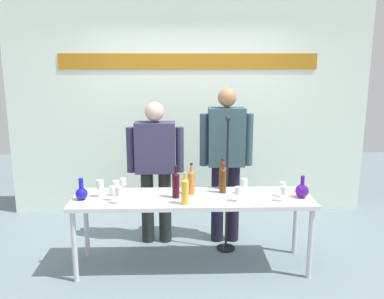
% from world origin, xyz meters
% --- Properties ---
extents(ground_plane, '(10.00, 10.00, 0.00)m').
position_xyz_m(ground_plane, '(0.00, 0.00, 0.00)').
color(ground_plane, slate).
extents(back_wall, '(4.71, 0.11, 3.00)m').
position_xyz_m(back_wall, '(0.00, 1.59, 1.50)').
color(back_wall, white).
rests_on(back_wall, ground).
extents(display_table, '(2.34, 0.61, 0.74)m').
position_xyz_m(display_table, '(0.00, 0.00, 0.68)').
color(display_table, silver).
rests_on(display_table, ground).
extents(decanter_blue_left, '(0.12, 0.12, 0.21)m').
position_xyz_m(decanter_blue_left, '(-1.06, -0.05, 0.81)').
color(decanter_blue_left, '#1718BD').
rests_on(decanter_blue_left, display_table).
extents(decanter_blue_right, '(0.13, 0.13, 0.22)m').
position_xyz_m(decanter_blue_right, '(1.06, -0.05, 0.81)').
color(decanter_blue_right, '#441384').
rests_on(decanter_blue_right, display_table).
extents(presenter_left, '(0.63, 0.22, 1.61)m').
position_xyz_m(presenter_left, '(-0.39, 0.61, 0.92)').
color(presenter_left, black).
rests_on(presenter_left, ground).
extents(presenter_right, '(0.59, 0.22, 1.75)m').
position_xyz_m(presenter_right, '(0.39, 0.61, 1.00)').
color(presenter_right, black).
rests_on(presenter_right, ground).
extents(wine_bottle_0, '(0.07, 0.07, 0.32)m').
position_xyz_m(wine_bottle_0, '(-0.16, -0.02, 0.88)').
color(wine_bottle_0, '#320916').
rests_on(wine_bottle_0, display_table).
extents(wine_bottle_1, '(0.07, 0.07, 0.30)m').
position_xyz_m(wine_bottle_1, '(-0.08, -0.20, 0.88)').
color(wine_bottle_1, gold).
rests_on(wine_bottle_1, display_table).
extents(wine_bottle_2, '(0.07, 0.07, 0.32)m').
position_xyz_m(wine_bottle_2, '(0.31, 0.12, 0.88)').
color(wine_bottle_2, '#522B0F').
rests_on(wine_bottle_2, display_table).
extents(wine_bottle_3, '(0.07, 0.07, 0.32)m').
position_xyz_m(wine_bottle_3, '(0.31, 0.25, 0.87)').
color(wine_bottle_3, '#42310F').
rests_on(wine_bottle_3, display_table).
extents(wine_bottle_4, '(0.07, 0.07, 0.32)m').
position_xyz_m(wine_bottle_4, '(-0.01, 0.09, 0.87)').
color(wine_bottle_4, '#CC712D').
rests_on(wine_bottle_4, display_table).
extents(wine_glass_left_0, '(0.06, 0.06, 0.16)m').
position_xyz_m(wine_glass_left_0, '(-0.69, -0.17, 0.85)').
color(wine_glass_left_0, white).
rests_on(wine_glass_left_0, display_table).
extents(wine_glass_left_1, '(0.06, 0.06, 0.14)m').
position_xyz_m(wine_glass_left_1, '(-0.76, -0.08, 0.84)').
color(wine_glass_left_1, white).
rests_on(wine_glass_left_1, display_table).
extents(wine_glass_left_2, '(0.07, 0.07, 0.17)m').
position_xyz_m(wine_glass_left_2, '(-0.90, 0.03, 0.86)').
color(wine_glass_left_2, white).
rests_on(wine_glass_left_2, display_table).
extents(wine_glass_left_3, '(0.06, 0.06, 0.13)m').
position_xyz_m(wine_glass_left_3, '(-0.70, 0.21, 0.83)').
color(wine_glass_left_3, white).
rests_on(wine_glass_left_3, display_table).
extents(wine_glass_left_4, '(0.07, 0.07, 0.15)m').
position_xyz_m(wine_glass_left_4, '(-0.75, 0.06, 0.85)').
color(wine_glass_left_4, white).
rests_on(wine_glass_left_4, display_table).
extents(wine_glass_right_0, '(0.06, 0.06, 0.16)m').
position_xyz_m(wine_glass_right_0, '(0.52, 0.08, 0.85)').
color(wine_glass_right_0, white).
rests_on(wine_glass_right_0, display_table).
extents(wine_glass_right_1, '(0.06, 0.06, 0.14)m').
position_xyz_m(wine_glass_right_1, '(0.43, -0.14, 0.84)').
color(wine_glass_right_1, white).
rests_on(wine_glass_right_1, display_table).
extents(wine_glass_right_2, '(0.06, 0.06, 0.15)m').
position_xyz_m(wine_glass_right_2, '(0.86, -0.15, 0.85)').
color(wine_glass_right_2, white).
rests_on(wine_glass_right_2, display_table).
extents(wine_glass_right_3, '(0.06, 0.06, 0.15)m').
position_xyz_m(wine_glass_right_3, '(0.88, -0.02, 0.84)').
color(wine_glass_right_3, white).
rests_on(wine_glass_right_3, display_table).
extents(microphone_stand, '(0.20, 0.20, 1.49)m').
position_xyz_m(microphone_stand, '(0.38, 0.37, 0.50)').
color(microphone_stand, black).
rests_on(microphone_stand, ground).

